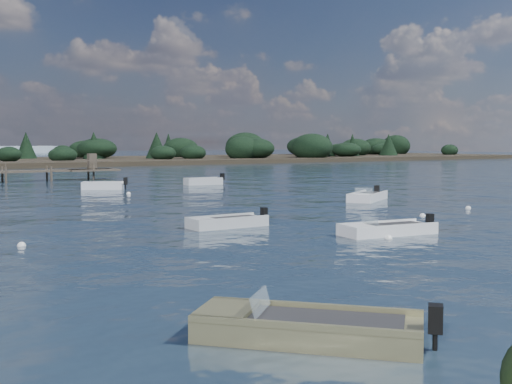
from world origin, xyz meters
TOP-DOWN VIEW (x-y plane):
  - ground at (0.00, 60.00)m, footprint 400.00×400.00m
  - dinghy_mid_white_a at (1.75, 2.48)m, footprint 4.49×2.05m
  - dinghy_near_olive at (-9.76, -7.26)m, footprint 4.16×4.29m
  - tender_far_grey_b at (9.93, 34.61)m, footprint 3.82×1.61m
  - dinghy_mid_grey at (-2.73, 8.14)m, footprint 3.97×1.43m
  - dinghy_mid_white_b at (11.80, 14.76)m, footprint 4.49×3.65m
  - tender_far_white at (0.28, 33.91)m, footprint 3.60×2.67m
  - buoy_b at (8.03, 6.37)m, footprint 0.32×0.32m
  - buoy_c at (-11.89, 7.58)m, footprint 0.32×0.32m
  - buoy_d at (13.24, 7.72)m, footprint 0.32×0.32m
  - buoy_e at (0.36, 28.39)m, footprint 0.32×0.32m
  - buoy_extra_a at (0.92, 1.54)m, footprint 0.32×0.32m
  - far_headland at (25.00, 100.00)m, footprint 190.00×40.00m

SIDE VIEW (x-z plane):
  - ground at x=0.00m, z-range 0.00..0.00m
  - buoy_b at x=8.03m, z-range -0.16..0.16m
  - buoy_c at x=-11.89m, z-range -0.16..0.16m
  - buoy_d at x=13.24m, z-range -0.16..0.16m
  - buoy_e at x=0.36m, z-range -0.16..0.16m
  - buoy_extra_a at x=0.92m, z-range -0.16..0.16m
  - dinghy_mid_white_a at x=1.75m, z-range -0.38..0.65m
  - dinghy_mid_grey at x=-2.73m, z-range -0.37..0.64m
  - dinghy_near_olive at x=-9.76m, z-range -0.42..0.72m
  - dinghy_mid_white_b at x=11.80m, z-range -0.43..0.73m
  - tender_far_white at x=0.28m, z-range -0.45..0.80m
  - tender_far_grey_b at x=9.93m, z-range -0.46..0.83m
  - far_headland at x=25.00m, z-range -0.94..4.86m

